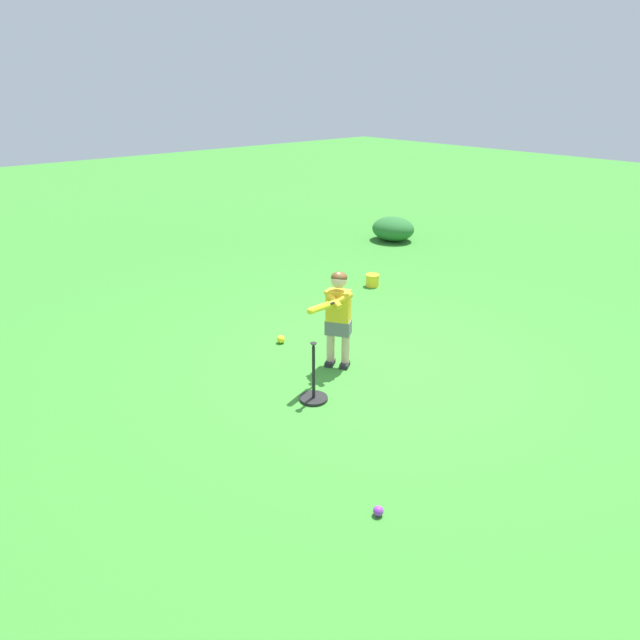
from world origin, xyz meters
TOP-DOWN VIEW (x-y plane):
  - ground_plane at (0.00, 0.00)m, footprint 40.00×40.00m
  - child_batter at (-0.34, 0.31)m, footprint 0.76×0.42m
  - play_ball_by_bucket at (-1.74, -1.63)m, footprint 0.08×0.08m
  - play_ball_behind_batter at (-0.43, 1.21)m, footprint 0.10×0.10m
  - batting_tee at (-1.01, -0.07)m, footprint 0.28×0.28m
  - toy_bucket at (1.91, 1.94)m, footprint 0.22×0.22m
  - shrub_left_background at (4.21, 3.59)m, footprint 0.77×0.86m

SIDE VIEW (x-z plane):
  - ground_plane at x=0.00m, z-range 0.00..0.00m
  - play_ball_by_bucket at x=-1.74m, z-range 0.00..0.08m
  - play_ball_behind_batter at x=-0.43m, z-range 0.00..0.10m
  - toy_bucket at x=1.91m, z-range 0.00..0.19m
  - batting_tee at x=-1.01m, z-range -0.21..0.41m
  - shrub_left_background at x=4.21m, z-range 0.00..0.46m
  - child_batter at x=-0.34m, z-range 0.11..1.19m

